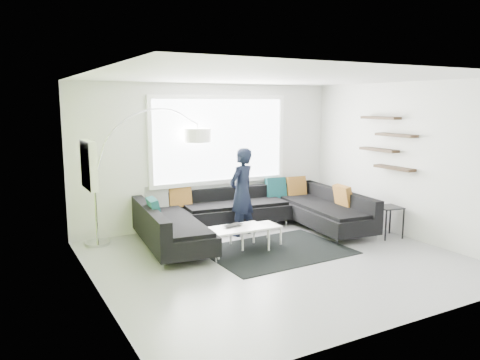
# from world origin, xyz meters

# --- Properties ---
(ground) EXTENTS (5.50, 5.50, 0.00)m
(ground) POSITION_xyz_m (0.00, 0.00, 0.00)
(ground) COLOR gray
(ground) RESTS_ON ground
(room_shell) EXTENTS (5.54, 5.04, 2.82)m
(room_shell) POSITION_xyz_m (0.04, 0.21, 1.81)
(room_shell) COLOR silver
(room_shell) RESTS_ON ground
(sectional_sofa) EXTENTS (4.19, 2.83, 0.86)m
(sectional_sofa) POSITION_xyz_m (0.28, 1.33, 0.38)
(sectional_sofa) COLOR black
(sectional_sofa) RESTS_ON ground
(rug) EXTENTS (2.33, 1.73, 0.01)m
(rug) POSITION_xyz_m (0.22, 0.38, 0.01)
(rug) COLOR black
(rug) RESTS_ON ground
(coffee_table) EXTENTS (1.25, 0.73, 0.41)m
(coffee_table) POSITION_xyz_m (-0.15, 0.74, 0.20)
(coffee_table) COLOR white
(coffee_table) RESTS_ON ground
(arc_lamp) EXTENTS (2.21, 0.78, 2.34)m
(arc_lamp) POSITION_xyz_m (-2.32, 2.16, 1.17)
(arc_lamp) COLOR white
(arc_lamp) RESTS_ON ground
(side_table) EXTENTS (0.48, 0.48, 0.57)m
(side_table) POSITION_xyz_m (2.44, 0.09, 0.29)
(side_table) COLOR black
(side_table) RESTS_ON ground
(person) EXTENTS (0.88, 0.83, 1.62)m
(person) POSITION_xyz_m (0.17, 1.50, 0.81)
(person) COLOR black
(person) RESTS_ON ground
(laptop) EXTENTS (0.48, 0.42, 0.03)m
(laptop) POSITION_xyz_m (-0.39, 0.72, 0.42)
(laptop) COLOR black
(laptop) RESTS_ON coffee_table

